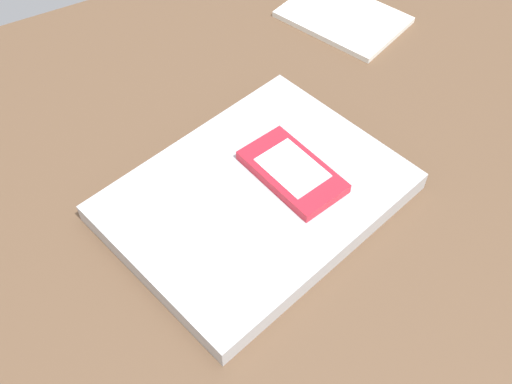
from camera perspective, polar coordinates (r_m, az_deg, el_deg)
desk_surface at (r=72.11cm, az=0.23°, el=2.14°), size 120.00×80.00×3.00cm
laptop_closed at (r=66.06cm, az=-0.00°, el=-0.45°), size 34.80×29.59×2.33cm
cell_phone_on_laptop at (r=66.12cm, az=3.37°, el=1.91°), size 8.34×12.42×1.29cm
notepad at (r=91.85cm, az=8.07°, el=15.76°), size 16.93×19.54×0.80cm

